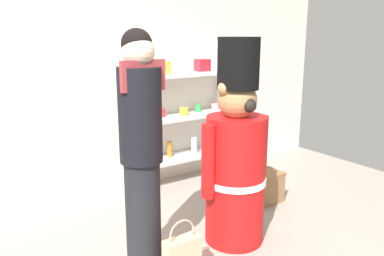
{
  "coord_description": "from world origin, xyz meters",
  "views": [
    {
      "loc": [
        -1.37,
        -1.65,
        1.67
      ],
      "look_at": [
        0.2,
        0.63,
        1.0
      ],
      "focal_mm": 36.72,
      "sensor_mm": 36.0,
      "label": 1
    }
  ],
  "objects_px": {
    "merchandise_shelf": "(182,113)",
    "person_shopper": "(141,147)",
    "display_crate": "(263,187)",
    "teddy_bear_guard": "(236,159)"
  },
  "relations": [
    {
      "from": "person_shopper",
      "to": "display_crate",
      "type": "height_order",
      "value": "person_shopper"
    },
    {
      "from": "display_crate",
      "to": "person_shopper",
      "type": "bearing_deg",
      "value": -167.76
    },
    {
      "from": "teddy_bear_guard",
      "to": "display_crate",
      "type": "bearing_deg",
      "value": 28.87
    },
    {
      "from": "merchandise_shelf",
      "to": "display_crate",
      "type": "distance_m",
      "value": 1.22
    },
    {
      "from": "merchandise_shelf",
      "to": "person_shopper",
      "type": "bearing_deg",
      "value": -132.06
    },
    {
      "from": "merchandise_shelf",
      "to": "teddy_bear_guard",
      "type": "xyz_separation_m",
      "value": [
        -0.39,
        -1.38,
        -0.1
      ]
    },
    {
      "from": "merchandise_shelf",
      "to": "display_crate",
      "type": "xyz_separation_m",
      "value": [
        0.33,
        -0.98,
        -0.64
      ]
    },
    {
      "from": "display_crate",
      "to": "merchandise_shelf",
      "type": "bearing_deg",
      "value": 108.72
    },
    {
      "from": "person_shopper",
      "to": "teddy_bear_guard",
      "type": "bearing_deg",
      "value": -4.99
    },
    {
      "from": "person_shopper",
      "to": "display_crate",
      "type": "distance_m",
      "value": 1.73
    }
  ]
}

